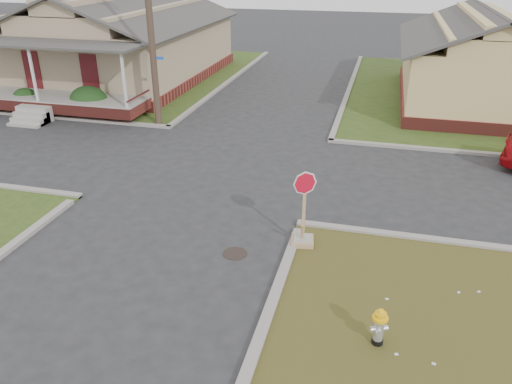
# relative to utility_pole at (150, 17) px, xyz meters

# --- Properties ---
(ground) EXTENTS (120.00, 120.00, 0.00)m
(ground) POSITION_rel_utility_pole_xyz_m (4.20, -8.90, -4.66)
(ground) COLOR #272729
(ground) RESTS_ON ground
(verge_far_left) EXTENTS (19.00, 19.00, 0.05)m
(verge_far_left) POSITION_rel_utility_pole_xyz_m (-8.80, 9.10, -4.64)
(verge_far_left) COLOR #2C4619
(verge_far_left) RESTS_ON ground
(curbs) EXTENTS (80.00, 40.00, 0.12)m
(curbs) POSITION_rel_utility_pole_xyz_m (4.20, -3.90, -4.66)
(curbs) COLOR gray
(curbs) RESTS_ON ground
(manhole) EXTENTS (0.64, 0.64, 0.01)m
(manhole) POSITION_rel_utility_pole_xyz_m (6.40, -9.40, -4.66)
(manhole) COLOR black
(manhole) RESTS_ON ground
(corner_house) EXTENTS (10.10, 15.50, 5.30)m
(corner_house) POSITION_rel_utility_pole_xyz_m (-5.80, 7.78, -2.38)
(corner_house) COLOR maroon
(corner_house) RESTS_ON ground
(side_house_yellow) EXTENTS (7.60, 11.60, 4.70)m
(side_house_yellow) POSITION_rel_utility_pole_xyz_m (14.20, 7.60, -2.47)
(side_house_yellow) COLOR maroon
(side_house_yellow) RESTS_ON ground
(utility_pole) EXTENTS (1.80, 0.28, 9.00)m
(utility_pole) POSITION_rel_utility_pole_xyz_m (0.00, 0.00, 0.00)
(utility_pole) COLOR #3C2B23
(utility_pole) RESTS_ON ground
(fire_hydrant) EXTENTS (0.31, 0.31, 0.84)m
(fire_hydrant) POSITION_rel_utility_pole_xyz_m (10.09, -11.90, -4.15)
(fire_hydrant) COLOR black
(fire_hydrant) RESTS_ON ground
(stop_sign) EXTENTS (0.59, 0.58, 2.10)m
(stop_sign) POSITION_rel_utility_pole_xyz_m (8.02, -8.54, -4.16)
(stop_sign) COLOR tan
(stop_sign) RESTS_ON ground
(hedge_left) EXTENTS (1.41, 1.15, 1.07)m
(hedge_left) POSITION_rel_utility_pole_xyz_m (-7.25, 0.54, -4.07)
(hedge_left) COLOR black
(hedge_left) RESTS_ON verge_far_left
(hedge_right) EXTENTS (1.65, 1.35, 1.26)m
(hedge_right) POSITION_rel_utility_pole_xyz_m (-3.84, 0.63, -3.98)
(hedge_right) COLOR black
(hedge_right) RESTS_ON verge_far_left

